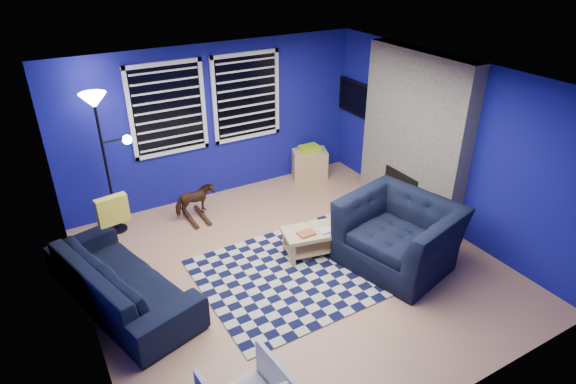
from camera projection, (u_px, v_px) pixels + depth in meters
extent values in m
plane|color=tan|center=(294.00, 268.00, 6.38)|extent=(5.00, 5.00, 0.00)
plane|color=white|center=(295.00, 81.00, 5.20)|extent=(5.00, 5.00, 0.00)
plane|color=navy|center=(215.00, 123.00, 7.71)|extent=(5.00, 0.00, 5.00)
plane|color=navy|center=(74.00, 242.00, 4.69)|extent=(0.00, 5.00, 5.00)
plane|color=navy|center=(445.00, 145.00, 6.89)|extent=(0.00, 5.00, 5.00)
cube|color=gray|center=(413.00, 135.00, 7.22)|extent=(0.26, 2.00, 2.50)
cube|color=black|center=(400.00, 190.00, 7.58)|extent=(0.04, 0.70, 0.60)
cube|color=gray|center=(391.00, 209.00, 7.66)|extent=(0.50, 1.20, 0.08)
cube|color=black|center=(168.00, 109.00, 7.20)|extent=(1.05, 0.02, 1.30)
cube|color=white|center=(162.00, 64.00, 6.87)|extent=(1.17, 0.05, 0.06)
cube|color=white|center=(173.00, 151.00, 7.51)|extent=(1.17, 0.05, 0.06)
cube|color=black|center=(246.00, 97.00, 7.77)|extent=(1.05, 0.02, 1.30)
cube|color=white|center=(245.00, 54.00, 7.44)|extent=(1.17, 0.05, 0.06)
cube|color=white|center=(248.00, 136.00, 8.08)|extent=(1.17, 0.05, 0.06)
cube|color=black|center=(358.00, 99.00, 8.33)|extent=(0.06, 1.00, 0.58)
cube|color=black|center=(356.00, 99.00, 8.31)|extent=(0.01, 0.92, 0.50)
cube|color=black|center=(299.00, 271.00, 6.29)|extent=(2.53, 2.04, 0.02)
imported|color=black|center=(121.00, 279.00, 5.65)|extent=(2.39, 1.47, 0.65)
imported|color=black|center=(398.00, 234.00, 6.27)|extent=(1.63, 1.51, 0.89)
imported|color=#402214|center=(195.00, 201.00, 7.33)|extent=(0.32, 0.62, 0.50)
cube|color=tan|center=(313.00, 232.00, 6.49)|extent=(0.88, 0.62, 0.05)
cube|color=tan|center=(312.00, 247.00, 6.61)|extent=(0.80, 0.54, 0.03)
cube|color=#98542B|center=(306.00, 233.00, 6.38)|extent=(0.25, 0.20, 0.03)
cube|color=silver|center=(326.00, 230.00, 6.45)|extent=(0.20, 0.16, 0.03)
cube|color=tan|center=(298.00, 257.00, 6.30)|extent=(0.06, 0.06, 0.32)
cube|color=tan|center=(340.00, 243.00, 6.59)|extent=(0.06, 0.06, 0.32)
cube|color=tan|center=(285.00, 244.00, 6.57)|extent=(0.06, 0.06, 0.32)
cube|color=tan|center=(326.00, 231.00, 6.87)|extent=(0.06, 0.06, 0.32)
cube|color=tan|center=(309.00, 163.00, 8.71)|extent=(0.71, 0.59, 0.50)
cube|color=black|center=(309.00, 163.00, 8.71)|extent=(0.62, 0.53, 0.40)
cube|color=#A9E21A|center=(310.00, 148.00, 8.57)|extent=(0.41, 0.37, 0.09)
cylinder|color=black|center=(119.00, 229.00, 7.20)|extent=(0.26, 0.26, 0.03)
cylinder|color=black|center=(107.00, 170.00, 6.74)|extent=(0.04, 0.04, 1.95)
cone|color=white|center=(93.00, 101.00, 6.27)|extent=(0.35, 0.35, 0.20)
sphere|color=white|center=(127.00, 140.00, 6.65)|extent=(0.13, 0.13, 0.13)
cube|color=yellow|center=(112.00, 210.00, 6.05)|extent=(0.40, 0.18, 0.37)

